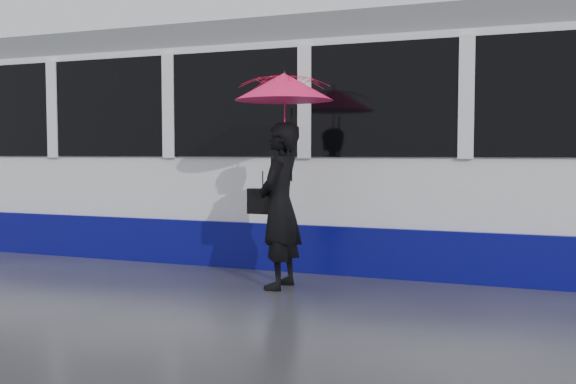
% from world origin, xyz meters
% --- Properties ---
extents(ground, '(90.00, 90.00, 0.00)m').
position_xyz_m(ground, '(0.00, 0.00, 0.00)').
color(ground, '#2B2B30').
rests_on(ground, ground).
extents(rails, '(34.00, 1.51, 0.02)m').
position_xyz_m(rails, '(0.00, 2.50, 0.01)').
color(rails, '#3F3D38').
rests_on(rails, ground).
extents(tram, '(26.00, 2.56, 3.35)m').
position_xyz_m(tram, '(3.39, 2.50, 1.64)').
color(tram, white).
rests_on(tram, ground).
extents(woman, '(0.46, 0.69, 1.90)m').
position_xyz_m(woman, '(0.94, 0.28, 0.95)').
color(woman, black).
rests_on(woman, ground).
extents(umbrella, '(1.12, 1.12, 1.28)m').
position_xyz_m(umbrella, '(0.99, 0.28, 2.08)').
color(umbrella, '#E81360').
rests_on(umbrella, ground).
extents(handbag, '(0.34, 0.15, 0.47)m').
position_xyz_m(handbag, '(0.72, 0.30, 0.99)').
color(handbag, black).
rests_on(handbag, ground).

